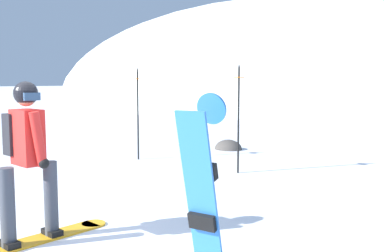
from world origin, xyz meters
TOP-DOWN VIEW (x-y plane):
  - ground_plane at (0.00, 0.00)m, footprint 300.00×300.00m
  - ridge_peak_main at (-8.95, 32.03)m, footprint 37.94×34.14m
  - snowboarder_main at (-0.33, -0.02)m, footprint 0.65×1.81m
  - spare_snowboard at (1.69, 0.17)m, footprint 0.28×0.42m
  - piste_marker_near at (0.05, 4.36)m, footprint 0.20×0.20m
  - piste_marker_far at (-2.45, 4.51)m, footprint 0.20×0.20m
  - rock_dark at (-1.39, 6.83)m, footprint 0.71×0.61m

SIDE VIEW (x-z plane):
  - ground_plane at x=0.00m, z-range 0.00..0.00m
  - ridge_peak_main at x=-8.95m, z-range -8.17..8.17m
  - rock_dark at x=-1.39m, z-range -0.25..0.25m
  - spare_snowboard at x=1.69m, z-range 0.01..1.63m
  - snowboarder_main at x=-0.33m, z-range 0.06..1.78m
  - piste_marker_far at x=-2.45m, z-range 0.14..2.18m
  - piste_marker_near at x=0.05m, z-range 0.14..2.20m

